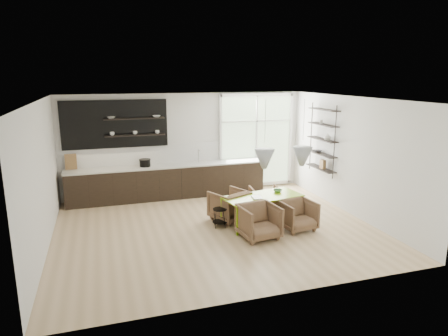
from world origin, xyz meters
TOP-DOWN VIEW (x-y plane):
  - room at (0.58, 1.10)m, footprint 7.02×6.01m
  - kitchen_run at (-0.69, 2.69)m, footprint 5.54×0.69m
  - right_shelving at (3.36, 1.17)m, footprint 0.26×1.22m
  - dining_table at (1.13, -0.01)m, footprint 1.95×1.14m
  - armchair_back_left at (0.48, 0.44)m, footprint 1.04×1.05m
  - armchair_back_right at (1.49, 0.64)m, footprint 0.80×0.81m
  - armchair_front_left at (0.74, -0.79)m, footprint 0.86×0.88m
  - armchair_front_right at (1.75, -0.60)m, footprint 0.79×0.81m
  - wire_stool at (0.12, 0.06)m, footprint 0.34×0.34m
  - table_book at (0.84, -0.12)m, footprint 0.26×0.32m
  - table_bowl at (1.60, 0.17)m, footprint 0.22×0.22m

SIDE VIEW (x-z plane):
  - wire_stool at x=0.12m, z-range 0.06..0.50m
  - armchair_front_right at x=1.75m, z-range 0.00..0.67m
  - armchair_back_right at x=1.49m, z-range 0.00..0.67m
  - armchair_front_left at x=0.74m, z-range 0.00..0.73m
  - armchair_back_left at x=0.48m, z-range 0.00..0.73m
  - kitchen_run at x=-0.69m, z-range -0.78..1.97m
  - dining_table at x=1.13m, z-range 0.29..0.96m
  - table_book at x=0.84m, z-range 0.67..0.70m
  - table_bowl at x=1.60m, z-range 0.67..0.73m
  - room at x=0.58m, z-range 0.00..2.92m
  - right_shelving at x=3.36m, z-range 0.70..2.60m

